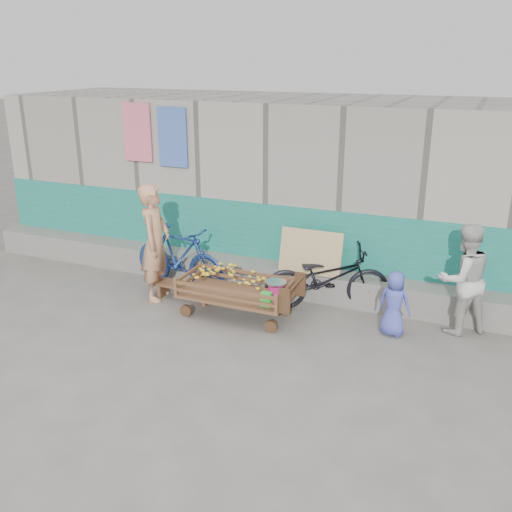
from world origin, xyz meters
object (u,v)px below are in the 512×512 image
at_px(woman, 463,279).
at_px(bicycle_dark, 327,278).
at_px(banana_cart, 234,284).
at_px(bench, 185,288).
at_px(bicycle_blue, 179,257).
at_px(vendor_man, 155,243).
at_px(child, 394,303).

xyz_separation_m(woman, bicycle_dark, (-1.94, 0.02, -0.29)).
distance_m(banana_cart, bench, 1.07).
distance_m(bench, bicycle_dark, 2.27).
relative_size(bench, woman, 0.64).
bearing_deg(bicycle_blue, vendor_man, 176.21).
bearing_deg(child, vendor_man, 12.72).
bearing_deg(banana_cart, child, 7.65).
bearing_deg(woman, child, -5.36).
bearing_deg(woman, bench, -27.14).
distance_m(bench, woman, 4.20).
bearing_deg(vendor_man, woman, -95.25).
height_order(bench, bicycle_dark, bicycle_dark).
bearing_deg(vendor_man, bicycle_blue, -26.44).
relative_size(child, bicycle_blue, 0.52).
relative_size(banana_cart, bicycle_blue, 0.99).
distance_m(banana_cart, vendor_man, 1.49).
distance_m(vendor_man, child, 3.76).
height_order(banana_cart, woman, woman).
distance_m(banana_cart, bicycle_blue, 1.45).
distance_m(bicycle_dark, bicycle_blue, 2.51).
bearing_deg(vendor_man, bench, -89.75).
relative_size(bench, vendor_man, 0.54).
bearing_deg(bench, vendor_man, -166.73).
xyz_separation_m(banana_cart, vendor_man, (-1.42, 0.15, 0.41)).
xyz_separation_m(bench, woman, (4.12, 0.52, 0.61)).
bearing_deg(woman, vendor_man, -26.54).
height_order(bench, vendor_man, vendor_man).
height_order(woman, child, woman).
distance_m(child, bicycle_blue, 3.62).
relative_size(vendor_man, bicycle_dark, 0.97).
relative_size(bench, child, 1.08).
bearing_deg(bench, woman, 7.17).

